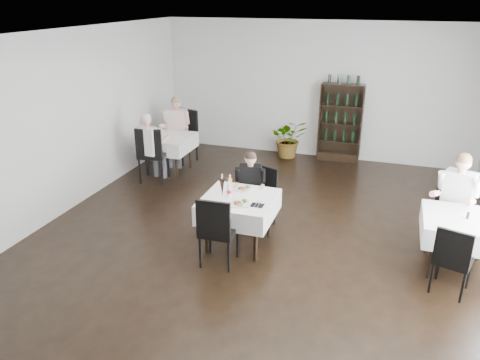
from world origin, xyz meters
name	(u,v)px	position (x,y,z in m)	size (l,w,h in m)	color
room_shell	(260,151)	(0.00, 0.00, 1.50)	(9.00, 9.00, 9.00)	black
wine_shelf	(340,124)	(0.60, 4.31, 0.85)	(0.90, 0.28, 1.75)	black
main_table	(239,207)	(-0.30, 0.00, 0.62)	(1.03, 1.03, 0.77)	black
left_table	(168,143)	(-2.70, 2.50, 0.62)	(0.98, 0.98, 0.77)	black
right_table	(461,228)	(2.70, 0.30, 0.62)	(0.98, 0.98, 0.77)	black
potted_tree	(289,138)	(-0.51, 4.20, 0.44)	(0.80, 0.69, 0.89)	#255E20
main_chair_far	(262,192)	(-0.18, 0.78, 0.55)	(0.58, 0.58, 0.96)	black
main_chair_near	(217,228)	(-0.40, -0.65, 0.59)	(0.49, 0.49, 1.03)	black
left_chair_far	(185,132)	(-2.67, 3.26, 0.65)	(0.67, 0.67, 1.14)	black
left_chair_near	(152,151)	(-2.72, 1.84, 0.64)	(0.60, 0.60, 1.13)	black
right_chair_far	(453,205)	(2.67, 1.05, 0.62)	(0.51, 0.52, 1.08)	black
right_chair_near	(453,257)	(2.57, -0.34, 0.53)	(0.53, 0.53, 0.93)	black
diner_main	(250,184)	(-0.33, 0.62, 0.73)	(0.51, 0.54, 1.26)	#3C3D43
diner_left_far	(176,126)	(-2.73, 2.99, 0.86)	(0.60, 0.63, 1.48)	#3C3D43
diner_left_near	(150,142)	(-2.75, 1.85, 0.82)	(0.56, 0.58, 1.41)	#3C3D43
diner_right_far	(456,196)	(2.65, 0.84, 0.86)	(0.64, 0.68, 1.47)	#3C3D43
plate_far	(244,189)	(-0.31, 0.29, 0.79)	(0.29, 0.29, 0.07)	white
plate_near	(240,203)	(-0.20, -0.23, 0.79)	(0.30, 0.30, 0.08)	white
pilsner_dark	(222,187)	(-0.55, -0.01, 0.91)	(0.08, 0.08, 0.33)	black
pilsner_lager	(230,186)	(-0.46, 0.07, 0.90)	(0.07, 0.07, 0.31)	gold
coke_bottle	(229,191)	(-0.44, -0.03, 0.87)	(0.06, 0.06, 0.25)	silver
napkin_cutlery	(257,205)	(0.03, -0.18, 0.78)	(0.18, 0.20, 0.02)	black
pepper_mill	(468,215)	(2.76, 0.30, 0.82)	(0.04, 0.04, 0.09)	black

